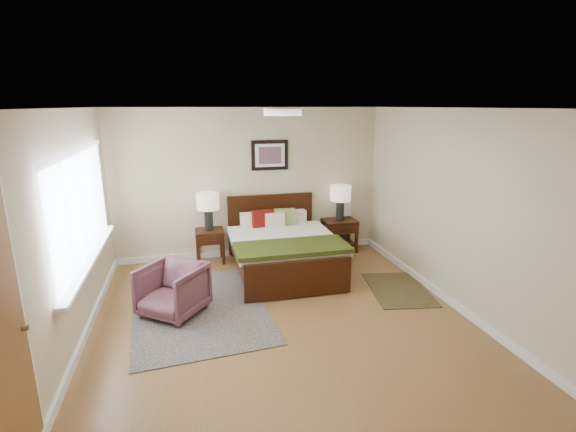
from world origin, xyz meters
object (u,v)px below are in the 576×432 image
Objects in this scene: bed at (282,243)px; rug_persian at (199,309)px; nightstand_left at (210,237)px; nightstand_right at (340,232)px; lamp_left at (208,204)px; lamp_right at (340,196)px; armchair at (173,290)px.

bed is 0.84× the size of rug_persian.
nightstand_left is 0.96× the size of nightstand_right.
rug_persian is (-0.25, -1.68, -0.98)m from lamp_left.
nightstand_left is 0.56m from lamp_left.
lamp_left reaches higher than nightstand_right.
lamp_right is 3.19m from rug_persian.
nightstand_left is at bearing 110.01° from armchair.
armchair is (-1.63, -1.01, -0.16)m from bed.
lamp_left is 1.93m from armchair.
bed is 3.35× the size of nightstand_right.
lamp_left reaches higher than bed.
nightstand_left is 2.34m from lamp_right.
nightstand_right is at bearing 69.37° from armchair.
lamp_right is (2.27, 0.00, 0.02)m from lamp_left.
lamp_right reaches higher than lamp_left.
bed reaches higher than nightstand_right.
lamp_left reaches higher than armchair.
nightstand_left is at bearing -179.50° from lamp_right.
nightstand_left is (-1.07, 0.69, -0.05)m from bed.
lamp_left is (-0.00, 0.02, 0.55)m from nightstand_left.
nightstand_left is 0.78× the size of armchair.
lamp_left reaches higher than rug_persian.
nightstand_right is 0.94× the size of lamp_left.
bed is at bearing 70.03° from armchair.
lamp_left is at bearing 110.21° from armchair.
nightstand_right is 3.31m from armchair.
lamp_left is at bearing 90.00° from nightstand_left.
lamp_right is at bearing 90.00° from nightstand_right.
bed is 1.27m from nightstand_left.
armchair reaches higher than rug_persian.
rug_persian is (-1.32, -0.97, -0.47)m from bed.
armchair is (-2.83, -1.71, -0.04)m from nightstand_right.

